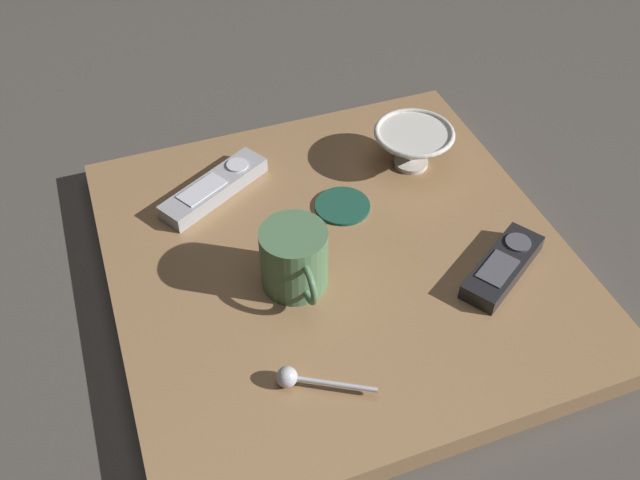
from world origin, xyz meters
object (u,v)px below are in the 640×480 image
(tv_remote_near, at_px, (214,188))
(drink_coaster, at_px, (343,206))
(coffee_mug, at_px, (295,259))
(teaspoon, at_px, (295,378))
(tv_remote_far, at_px, (503,266))
(cereal_bowl, at_px, (413,145))

(tv_remote_near, height_order, drink_coaster, tv_remote_near)
(coffee_mug, relative_size, drink_coaster, 1.47)
(teaspoon, height_order, tv_remote_far, tv_remote_far)
(cereal_bowl, xyz_separation_m, teaspoon, (0.33, -0.31, -0.03))
(tv_remote_near, bearing_deg, coffee_mug, 15.32)
(teaspoon, xyz_separation_m, drink_coaster, (-0.27, 0.17, -0.01))
(coffee_mug, distance_m, teaspoon, 0.17)
(teaspoon, xyz_separation_m, tv_remote_near, (-0.37, -0.01, -0.00))
(coffee_mug, bearing_deg, teaspoon, -18.69)
(cereal_bowl, relative_size, drink_coaster, 1.51)
(cereal_bowl, relative_size, coffee_mug, 1.03)
(cereal_bowl, xyz_separation_m, tv_remote_near, (-0.04, -0.31, -0.03))
(coffee_mug, relative_size, tv_remote_near, 0.66)
(teaspoon, bearing_deg, cereal_bowl, 136.89)
(tv_remote_near, distance_m, drink_coaster, 0.20)
(tv_remote_near, relative_size, drink_coaster, 2.22)
(cereal_bowl, relative_size, teaspoon, 1.17)
(coffee_mug, bearing_deg, drink_coaster, 135.74)
(coffee_mug, bearing_deg, tv_remote_near, -164.68)
(coffee_mug, xyz_separation_m, teaspoon, (0.15, -0.05, -0.03))
(cereal_bowl, relative_size, tv_remote_far, 0.81)
(tv_remote_far, xyz_separation_m, drink_coaster, (-0.20, -0.16, -0.01))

